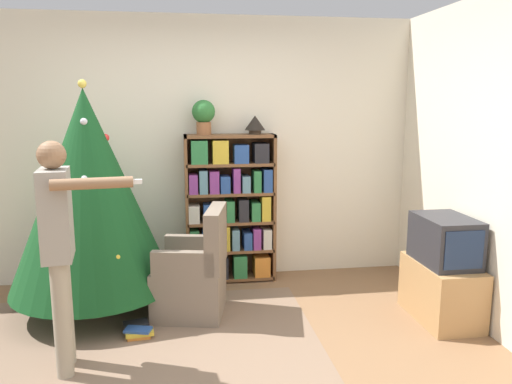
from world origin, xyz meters
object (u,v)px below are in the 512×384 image
bookshelf (230,210)px  potted_plant (204,115)px  armchair (194,277)px  table_lamp (255,124)px  television (445,240)px  christmas_tree (89,191)px  standing_person (59,239)px

bookshelf → potted_plant: (-0.24, 0.01, 0.94)m
armchair → table_lamp: (0.63, 0.78, 1.24)m
television → christmas_tree: 2.94m
standing_person → bookshelf: bearing=133.8°
christmas_tree → bookshelf: bearing=25.7°
television → armchair: armchair is taller
television → standing_person: size_ratio=0.37×
armchair → potted_plant: 1.55m
bookshelf → potted_plant: bearing=178.0°
christmas_tree → potted_plant: bearing=31.3°
potted_plant → armchair: bearing=-100.0°
standing_person → potted_plant: 2.00m
television → christmas_tree: (-2.86, 0.59, 0.37)m
standing_person → table_lamp: bearing=128.7°
standing_person → table_lamp: (1.50, 1.56, 0.66)m
standing_person → potted_plant: (1.01, 1.56, 0.75)m
television → standing_person: (-2.88, -0.37, 0.23)m
christmas_tree → standing_person: bearing=-91.4°
bookshelf → television: bearing=-35.9°
armchair → table_lamp: 1.60m
christmas_tree → table_lamp: bearing=22.0°
christmas_tree → potted_plant: 1.30m
christmas_tree → table_lamp: size_ratio=9.77×
bookshelf → christmas_tree: bearing=-154.3°
standing_person → potted_plant: potted_plant is taller
bookshelf → armchair: bookshelf is taller
standing_person → christmas_tree: bearing=171.2°
armchair → bookshelf: bearing=165.3°
armchair → table_lamp: size_ratio=4.60×
potted_plant → table_lamp: 0.50m
standing_person → table_lamp: table_lamp is taller
armchair → potted_plant: (0.14, 0.78, 1.33)m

